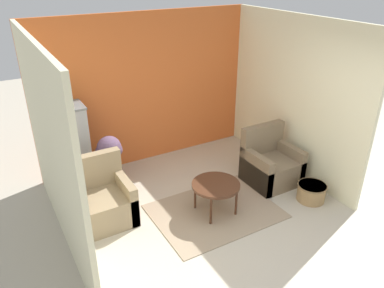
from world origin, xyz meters
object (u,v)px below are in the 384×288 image
Objects in this scene: coffee_table at (216,186)px; birdcage at (73,151)px; wicker_basket at (311,192)px; armchair_right at (270,165)px; parrot at (65,98)px; potted_plant at (109,153)px; armchair_left at (102,202)px.

birdcage is at bearing 135.05° from coffee_table.
coffee_table is at bearing 161.68° from wicker_basket.
birdcage is at bearing 155.19° from armchair_right.
potted_plant is at bearing -6.64° from parrot.
potted_plant reaches higher than wicker_basket.
armchair_left is 1.04m from birdcage.
potted_plant is 1.93× the size of wicker_basket.
parrot is (-0.10, 0.95, 1.27)m from armchair_left.
armchair_right reaches higher than coffee_table.
armchair_left reaches higher than coffee_table.
parrot reaches higher than armchair_right.
wicker_basket is at bearing -38.72° from potted_plant.
armchair_left is at bearing -83.80° from parrot.
wicker_basket is (2.96, -1.13, -0.16)m from armchair_left.
birdcage is at bearing 173.59° from potted_plant.
armchair_left is at bearing -83.79° from birdcage.
birdcage reaches higher than wicker_basket.
potted_plant is (0.44, 0.89, 0.26)m from armchair_left.
wicker_basket is (1.46, -0.48, -0.29)m from coffee_table.
wicker_basket is (3.06, -2.08, -1.43)m from parrot.
armchair_left is 2.12× the size of wicker_basket.
armchair_right is (1.27, 0.27, -0.14)m from coffee_table.
birdcage is 3.28× the size of wicker_basket.
potted_plant is at bearing 63.72° from armchair_left.
armchair_left reaches higher than wicker_basket.
armchair_left is 1.10× the size of potted_plant.
armchair_right is 1.10× the size of potted_plant.
parrot is at bearing 155.16° from armchair_right.
armchair_right is 2.12× the size of wicker_basket.
coffee_table is 1.57m from wicker_basket.
wicker_basket is at bearing -18.32° from coffee_table.
birdcage is at bearing -90.00° from parrot.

